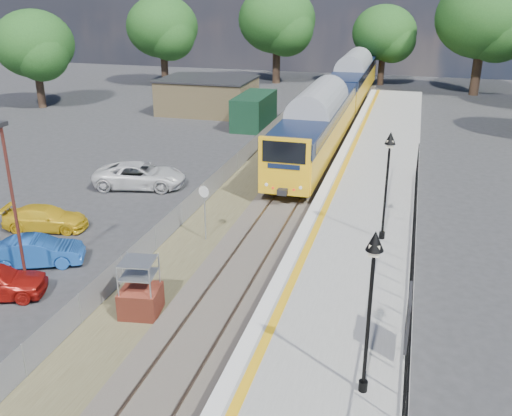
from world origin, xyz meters
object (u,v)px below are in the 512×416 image
at_px(victorian_lamp_south, 372,276).
at_px(car_blue, 36,251).
at_px(speed_sign, 204,204).
at_px(carpark_lamp, 13,197).
at_px(victorian_lamp_north, 388,161).
at_px(brick_plinth, 140,289).
at_px(train, 339,95).
at_px(car_white, 140,175).
at_px(car_yellow, 45,218).

distance_m(victorian_lamp_south, car_blue, 15.36).
bearing_deg(speed_sign, carpark_lamp, -114.83).
distance_m(victorian_lamp_north, brick_plinth, 10.88).
height_order(victorian_lamp_north, train, victorian_lamp_north).
distance_m(brick_plinth, car_white, 13.85).
bearing_deg(car_yellow, carpark_lamp, -164.35).
bearing_deg(train, victorian_lamp_south, -81.06).
relative_size(carpark_lamp, car_white, 1.26).
bearing_deg(car_white, car_blue, 170.07).
height_order(train, speed_sign, train).
xyz_separation_m(brick_plinth, car_white, (-6.17, 12.40, -0.32)).
height_order(victorian_lamp_north, car_blue, victorian_lamp_north).
bearing_deg(car_white, brick_plinth, -165.18).
distance_m(brick_plinth, car_yellow, 9.62).
relative_size(brick_plinth, carpark_lamp, 0.33).
bearing_deg(brick_plinth, car_blue, 158.43).
xyz_separation_m(train, speed_sign, (-2.50, -25.33, -0.57)).
height_order(speed_sign, car_yellow, speed_sign).
bearing_deg(victorian_lamp_south, carpark_lamp, 164.32).
xyz_separation_m(victorian_lamp_north, brick_plinth, (-7.80, -6.85, -3.27)).
height_order(victorian_lamp_north, car_yellow, victorian_lamp_north).
xyz_separation_m(carpark_lamp, car_yellow, (-2.68, 5.15, -3.15)).
bearing_deg(car_yellow, car_blue, -162.39).
height_order(victorian_lamp_north, speed_sign, victorian_lamp_north).
height_order(car_blue, car_yellow, car_blue).
bearing_deg(car_blue, carpark_lamp, 179.12).
bearing_deg(brick_plinth, victorian_lamp_north, 41.28).
xyz_separation_m(car_blue, car_yellow, (-1.89, 3.35, -0.05)).
bearing_deg(carpark_lamp, speed_sign, 49.58).
bearing_deg(victorian_lamp_south, brick_plinth, 158.49).
height_order(victorian_lamp_north, carpark_lamp, carpark_lamp).
bearing_deg(victorian_lamp_south, car_yellow, 150.76).
height_order(train, car_blue, train).
xyz_separation_m(victorian_lamp_south, car_white, (-14.17, 15.55, -3.58)).
relative_size(victorian_lamp_north, speed_sign, 1.74).
height_order(train, car_yellow, train).
height_order(train, carpark_lamp, carpark_lamp).
xyz_separation_m(brick_plinth, car_yellow, (-7.76, 5.67, -0.46)).
height_order(car_yellow, car_white, car_white).
bearing_deg(car_blue, speed_sign, -79.15).
bearing_deg(car_blue, car_white, -22.81).
bearing_deg(victorian_lamp_south, speed_sign, 129.70).
height_order(brick_plinth, car_yellow, brick_plinth).
bearing_deg(car_blue, brick_plinth, -136.07).
bearing_deg(victorian_lamp_north, car_white, 158.34).
bearing_deg(car_yellow, car_white, -25.12).
relative_size(victorian_lamp_south, speed_sign, 1.74).
distance_m(car_blue, car_white, 10.08).
height_order(brick_plinth, car_white, brick_plinth).
bearing_deg(carpark_lamp, brick_plinth, -5.83).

